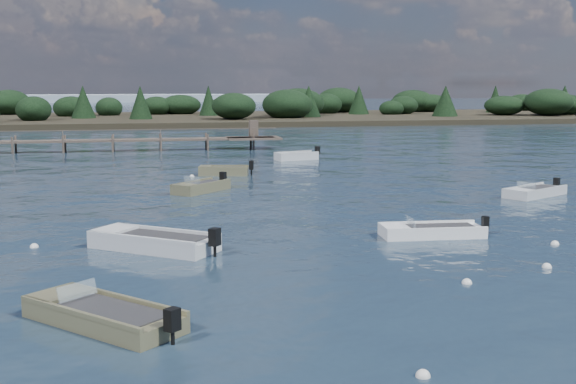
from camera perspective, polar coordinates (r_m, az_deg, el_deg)
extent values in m
plane|color=#142230|center=(79.80, -6.91, 4.12)|extent=(400.00, 400.00, 0.00)
cube|color=silver|center=(58.39, 0.66, 2.67)|extent=(3.64, 2.20, 0.79)
cube|color=silver|center=(57.76, -0.48, 3.07)|extent=(1.11, 1.40, 0.16)
cube|color=#272729|center=(58.47, 0.90, 3.05)|extent=(2.52, 1.65, 0.14)
cube|color=silver|center=(57.80, 0.94, 3.07)|extent=(3.32, 1.01, 0.16)
cube|color=silver|center=(58.88, 0.39, 3.17)|extent=(3.32, 1.01, 0.16)
cube|color=black|center=(59.24, 2.34, 3.33)|extent=(0.41, 0.46, 0.62)
cylinder|color=black|center=(59.29, 2.34, 2.81)|extent=(0.14, 0.14, 0.62)
cube|color=white|center=(29.79, 11.29, -3.30)|extent=(4.21, 1.85, 0.60)
cube|color=white|center=(29.27, 8.41, -2.73)|extent=(1.09, 1.46, 0.12)
cube|color=#272729|center=(29.84, 11.91, -2.74)|extent=(2.88, 1.44, 0.10)
cube|color=white|center=(29.05, 11.76, -2.90)|extent=(4.10, 0.41, 0.12)
cube|color=white|center=(30.39, 10.88, -2.37)|extent=(4.10, 0.41, 0.12)
cube|color=black|center=(30.48, 15.32, -2.30)|extent=(0.26, 0.31, 0.47)
cylinder|color=black|center=(30.56, 15.29, -3.05)|extent=(0.09, 0.09, 0.47)
cube|color=silver|center=(29.41, 9.65, -2.30)|extent=(0.22, 1.12, 0.36)
cube|color=#706C4A|center=(19.38, -14.39, -9.83)|extent=(4.30, 4.44, 0.69)
cube|color=#706C4A|center=(20.56, -17.55, -7.72)|extent=(1.84, 1.82, 0.14)
cube|color=#272729|center=(19.02, -13.72, -9.14)|extent=(3.07, 3.16, 0.12)
cube|color=#706C4A|center=(18.80, -16.26, -9.20)|extent=(3.16, 3.39, 0.14)
cube|color=#706C4A|center=(19.74, -12.70, -8.21)|extent=(3.16, 3.39, 0.14)
cube|color=black|center=(17.48, -9.13, -9.92)|extent=(0.43, 0.43, 0.54)
cylinder|color=black|center=(17.64, -9.09, -11.37)|extent=(0.14, 0.14, 0.54)
cube|color=silver|center=(19.94, -16.32, -7.47)|extent=(0.98, 0.93, 0.41)
cube|color=silver|center=(41.86, 18.92, -0.18)|extent=(4.32, 3.31, 0.63)
cube|color=silver|center=(40.49, 17.82, 0.12)|extent=(1.53, 1.69, 0.13)
cube|color=#272729|center=(42.10, 19.17, 0.27)|extent=(3.03, 2.41, 0.11)
cube|color=silver|center=(41.45, 19.79, 0.21)|extent=(3.63, 2.06, 0.13)
cube|color=silver|center=(42.17, 18.11, 0.43)|extent=(3.63, 2.06, 0.13)
cube|color=black|center=(43.72, 20.46, 0.73)|extent=(0.37, 0.39, 0.50)
cylinder|color=black|center=(43.78, 20.43, 0.17)|extent=(0.12, 0.12, 0.50)
cube|color=silver|center=(41.02, 18.31, 0.51)|extent=(0.66, 1.04, 0.38)
cube|color=silver|center=(27.41, -10.54, -4.25)|extent=(4.92, 4.35, 0.80)
cube|color=silver|center=(28.41, -13.54, -2.93)|extent=(1.91, 2.00, 0.16)
cube|color=#272729|center=(27.11, -9.90, -3.56)|extent=(3.48, 3.13, 0.14)
cube|color=silver|center=(26.65, -11.63, -3.62)|extent=(3.90, 3.00, 0.16)
cube|color=silver|center=(27.98, -9.55, -2.98)|extent=(3.90, 3.00, 0.16)
cube|color=black|center=(25.84, -5.82, -3.56)|extent=(0.49, 0.50, 0.63)
cylinder|color=black|center=(25.96, -5.80, -4.74)|extent=(0.16, 0.16, 0.63)
cube|color=#706C4A|center=(48.80, -5.10, 1.46)|extent=(3.47, 1.98, 0.76)
cube|color=#706C4A|center=(48.89, -6.56, 1.98)|extent=(1.02, 1.32, 0.15)
cube|color=#272729|center=(48.73, -4.80, 1.88)|extent=(2.39, 1.50, 0.13)
cube|color=#706C4A|center=(48.16, -5.18, 1.90)|extent=(3.22, 0.83, 0.15)
cube|color=#706C4A|center=(49.33, -5.04, 2.06)|extent=(3.22, 0.83, 0.15)
cube|color=black|center=(48.57, -2.91, 2.14)|extent=(0.38, 0.43, 0.60)
cylinder|color=black|center=(48.63, -2.91, 1.52)|extent=(0.13, 0.13, 0.60)
cube|color=#706C4A|center=(41.51, -6.87, 0.17)|extent=(3.61, 3.74, 0.71)
cube|color=#706C4A|center=(40.34, -8.13, 0.50)|extent=(1.56, 1.54, 0.14)
cube|color=#272729|center=(41.70, -6.62, 0.68)|extent=(2.58, 2.66, 0.12)
cube|color=#706C4A|center=(41.05, -6.16, 0.68)|extent=(2.64, 2.85, 0.14)
cube|color=#706C4A|center=(41.85, -7.59, 0.80)|extent=(2.64, 2.85, 0.14)
cube|color=black|center=(43.10, -5.16, 1.23)|extent=(0.45, 0.44, 0.56)
cylinder|color=black|center=(43.16, -5.15, 0.59)|extent=(0.14, 0.14, 0.56)
cube|color=silver|center=(40.77, -7.60, 0.94)|extent=(0.87, 0.82, 0.43)
sphere|color=white|center=(15.97, 10.61, -14.15)|extent=(0.32, 0.32, 0.32)
sphere|color=white|center=(25.88, 19.77, -5.64)|extent=(0.32, 0.32, 0.32)
sphere|color=white|center=(28.94, -19.41, -4.15)|extent=(0.32, 0.32, 0.32)
sphere|color=white|center=(48.10, -7.60, 1.19)|extent=(0.32, 0.32, 0.32)
sphere|color=white|center=(23.16, 13.95, -7.03)|extent=(0.32, 0.32, 0.32)
sphere|color=white|center=(29.59, 20.34, -3.92)|extent=(0.32, 0.32, 0.32)
cube|color=brown|center=(68.31, -2.74, 4.27)|extent=(5.00, 3.20, 0.18)
cube|color=brown|center=(68.24, -2.75, 5.02)|extent=(0.80, 0.80, 1.60)
cylinder|color=brown|center=(67.60, -20.93, 3.16)|extent=(0.20, 0.20, 2.20)
cylinder|color=brown|center=(69.28, -20.71, 3.29)|extent=(0.20, 0.20, 2.20)
cylinder|color=brown|center=(67.04, -17.33, 3.29)|extent=(0.20, 0.20, 2.20)
cylinder|color=brown|center=(68.73, -17.19, 3.42)|extent=(0.20, 0.20, 2.20)
cylinder|color=brown|center=(66.74, -13.68, 3.42)|extent=(0.20, 0.20, 2.20)
cylinder|color=brown|center=(68.45, -13.63, 3.54)|extent=(0.20, 0.20, 2.20)
cylinder|color=brown|center=(66.72, -10.01, 3.53)|extent=(0.20, 0.20, 2.20)
cylinder|color=brown|center=(68.42, -10.05, 3.65)|extent=(0.20, 0.20, 2.20)
cylinder|color=brown|center=(66.97, -6.35, 3.62)|extent=(0.20, 0.20, 2.20)
cylinder|color=brown|center=(68.67, -6.48, 3.74)|extent=(0.20, 0.20, 2.20)
cylinder|color=brown|center=(67.49, -2.74, 3.70)|extent=(0.20, 0.20, 2.20)
cylinder|color=brown|center=(69.18, -2.96, 3.82)|extent=(0.20, 0.20, 2.20)
cube|color=black|center=(123.54, 3.21, 5.73)|extent=(190.00, 40.00, 1.60)
ellipsoid|color=black|center=(123.43, 3.22, 7.03)|extent=(180.50, 36.00, 4.40)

